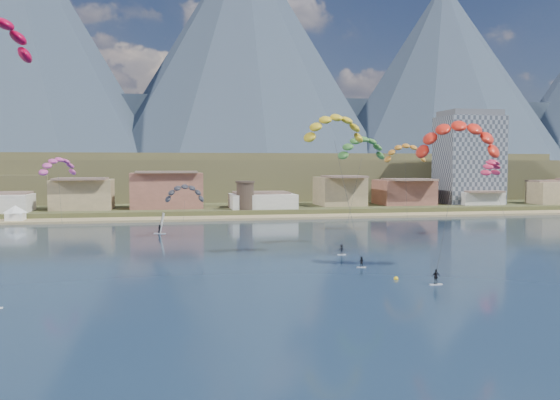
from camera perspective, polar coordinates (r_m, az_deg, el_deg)
The scene contains 17 objects.
ground at distance 68.28m, azimuth 5.12°, elevation -10.08°, with size 2400.00×2400.00×0.00m, color black.
beach at distance 171.50m, azimuth -4.64°, elevation -1.73°, with size 2200.00×12.00×0.90m.
land at distance 624.26m, azimuth -9.13°, elevation 2.06°, with size 2200.00×900.00×4.00m.
foothills at distance 299.12m, azimuth -2.99°, elevation 2.23°, with size 940.00×210.00×18.00m.
mountain_ridge at distance 897.53m, azimuth -10.69°, elevation 12.12°, with size 2060.00×480.00×400.00m.
town at distance 187.23m, azimuth -17.46°, elevation 0.94°, with size 400.00×24.00×12.00m.
apartment_tower at distance 217.83m, azimuth 17.54°, elevation 3.87°, with size 20.00×16.00×32.00m.
watchtower at distance 179.57m, azimuth -3.34°, elevation 0.47°, with size 5.82×5.82×8.60m.
kitesurfer_yellow at distance 101.70m, azimuth 5.22°, elevation 7.18°, with size 11.22×13.59×25.60m.
kitesurfer_orange at distance 93.29m, azimuth 16.58°, elevation 6.05°, with size 15.63×15.15×24.60m.
kitesurfer_green at distance 115.10m, azimuth 7.79°, elevation 5.18°, with size 12.73×12.63×22.72m.
distant_kite_pink at distance 123.31m, azimuth -20.40°, elevation 3.28°, with size 7.71×7.84×18.62m.
distant_kite_dark at distance 129.81m, azimuth -9.08°, elevation 0.92°, with size 8.77×5.84×13.66m.
distant_kite_orange at distance 142.05m, azimuth 11.86°, elevation 4.68°, with size 10.50×6.78×22.04m.
distant_kite_red at distance 138.90m, azimuth 19.45°, elevation 3.18°, with size 7.89×7.76×18.32m.
windsurfer at distance 138.28m, azimuth -11.32°, elevation -2.54°, with size 2.91×3.05×4.76m.
buoy at distance 84.72m, azimuth 11.00°, elevation -7.37°, with size 0.63×0.63×0.63m.
Camera 1 is at (-18.28, -63.78, 16.11)m, focal length 38.39 mm.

